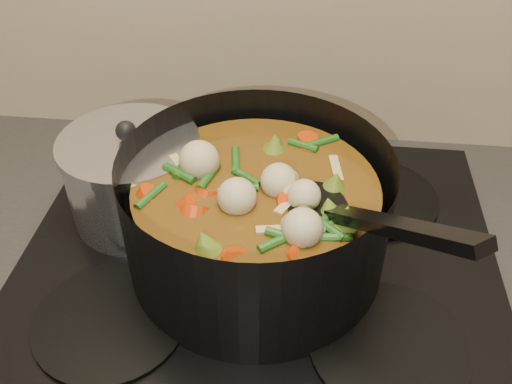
# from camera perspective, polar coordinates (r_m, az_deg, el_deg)

# --- Properties ---
(stovetop) EXTENTS (0.62, 0.54, 0.03)m
(stovetop) POSITION_cam_1_polar(r_m,az_deg,el_deg) (0.76, 0.27, -6.58)
(stovetop) COLOR black
(stovetop) RESTS_ON counter
(stockpot) EXTENTS (0.42, 0.42, 0.24)m
(stockpot) POSITION_cam_1_polar(r_m,az_deg,el_deg) (0.70, 0.05, -2.44)
(stockpot) COLOR black
(stockpot) RESTS_ON stovetop
(saucepan) EXTENTS (0.19, 0.19, 0.15)m
(saucepan) POSITION_cam_1_polar(r_m,az_deg,el_deg) (0.79, -12.11, 1.43)
(saucepan) COLOR silver
(saucepan) RESTS_ON stovetop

